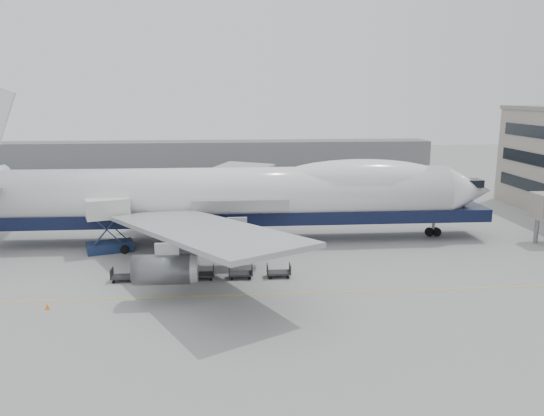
{
  "coord_description": "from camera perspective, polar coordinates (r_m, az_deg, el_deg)",
  "views": [
    {
      "loc": [
        -0.07,
        -50.17,
        17.39
      ],
      "look_at": [
        4.36,
        6.0,
        5.24
      ],
      "focal_mm": 35.0,
      "sensor_mm": 36.0,
      "label": 1
    }
  ],
  "objects": [
    {
      "name": "dolly_1",
      "position": [
        51.89,
        -11.62,
        -7.05
      ],
      "size": [
        2.3,
        1.35,
        1.3
      ],
      "color": "#2D2D30",
      "rests_on": "ground"
    },
    {
      "name": "dolly_2",
      "position": [
        51.55,
        -7.52,
        -7.03
      ],
      "size": [
        2.3,
        1.35,
        1.3
      ],
      "color": "#2D2D30",
      "rests_on": "ground"
    },
    {
      "name": "traffic_cone",
      "position": [
        48.12,
        -23.03,
        -9.72
      ],
      "size": [
        0.36,
        0.36,
        0.53
      ],
      "rotation": [
        0.0,
        0.0,
        0.3
      ],
      "color": "orange",
      "rests_on": "ground"
    },
    {
      "name": "dolly_4",
      "position": [
        51.67,
        0.73,
        -6.88
      ],
      "size": [
        2.3,
        1.35,
        1.3
      ],
      "color": "#2D2D30",
      "rests_on": "ground"
    },
    {
      "name": "dolly_3",
      "position": [
        51.48,
        -3.39,
        -6.97
      ],
      "size": [
        2.3,
        1.35,
        1.3
      ],
      "color": "#2D2D30",
      "rests_on": "ground"
    },
    {
      "name": "hangar",
      "position": [
        121.37,
        -9.22,
        5.44
      ],
      "size": [
        110.0,
        8.0,
        7.0
      ],
      "primitive_type": "cube",
      "color": "slate",
      "rests_on": "ground"
    },
    {
      "name": "apron_line",
      "position": [
        47.46,
        -4.17,
        -9.35
      ],
      "size": [
        60.0,
        0.15,
        0.01
      ],
      "primitive_type": "cube",
      "color": "gold",
      "rests_on": "ground"
    },
    {
      "name": "dolly_0",
      "position": [
        52.49,
        -15.65,
        -7.04
      ],
      "size": [
        2.3,
        1.35,
        1.3
      ],
      "color": "#2D2D30",
      "rests_on": "ground"
    },
    {
      "name": "catering_truck",
      "position": [
        61.85,
        -17.19,
        -1.42
      ],
      "size": [
        5.5,
        4.52,
        6.1
      ],
      "rotation": [
        0.0,
        0.0,
        0.33
      ],
      "color": "navy",
      "rests_on": "ground"
    },
    {
      "name": "airliner",
      "position": [
        63.27,
        -3.79,
        1.43
      ],
      "size": [
        67.0,
        55.3,
        19.98
      ],
      "color": "white",
      "rests_on": "ground"
    },
    {
      "name": "ground",
      "position": [
        53.1,
        -4.22,
        -6.98
      ],
      "size": [
        260.0,
        260.0,
        0.0
      ],
      "primitive_type": "plane",
      "color": "gray",
      "rests_on": "ground"
    }
  ]
}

